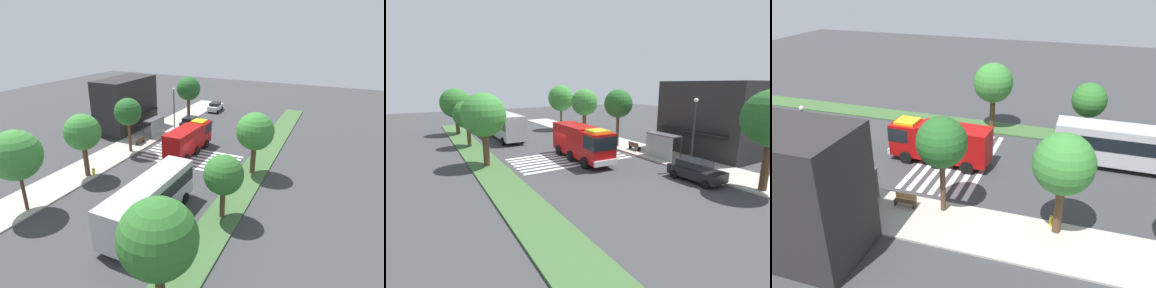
# 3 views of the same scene
# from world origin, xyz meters

# --- Properties ---
(ground_plane) EXTENTS (120.00, 120.00, 0.00)m
(ground_plane) POSITION_xyz_m (0.00, 0.00, 0.00)
(ground_plane) COLOR #38383A
(sidewalk) EXTENTS (60.00, 4.74, 0.14)m
(sidewalk) POSITION_xyz_m (0.00, 9.00, 0.07)
(sidewalk) COLOR #ADA89E
(sidewalk) RESTS_ON ground_plane
(median_strip) EXTENTS (60.00, 3.00, 0.14)m
(median_strip) POSITION_xyz_m (0.00, -8.13, 0.07)
(median_strip) COLOR #3D6033
(median_strip) RESTS_ON ground_plane
(crosswalk) EXTENTS (5.85, 11.93, 0.01)m
(crosswalk) POSITION_xyz_m (1.21, 0.00, 0.01)
(crosswalk) COLOR silver
(crosswalk) RESTS_ON ground_plane
(fire_truck) EXTENTS (8.93, 2.92, 3.54)m
(fire_truck) POSITION_xyz_m (2.61, 0.75, 1.99)
(fire_truck) COLOR #A50C0C
(fire_truck) RESTS_ON ground_plane
(parked_car_west) EXTENTS (4.31, 2.26, 1.66)m
(parked_car_west) POSITION_xyz_m (12.29, 5.43, 0.86)
(parked_car_west) COLOR black
(parked_car_west) RESTS_ON ground_plane
(transit_bus) EXTENTS (10.74, 2.86, 3.67)m
(transit_bus) POSITION_xyz_m (-12.30, -2.98, 2.17)
(transit_bus) COLOR #B2B2B7
(transit_bus) RESTS_ON ground_plane
(bus_stop_shelter) EXTENTS (3.50, 1.40, 2.46)m
(bus_stop_shelter) POSITION_xyz_m (6.19, 7.96, 1.89)
(bus_stop_shelter) COLOR #4C4C51
(bus_stop_shelter) RESTS_ON sidewalk
(bench_near_shelter) EXTENTS (1.60, 0.50, 0.90)m
(bench_near_shelter) POSITION_xyz_m (2.19, 7.98, 0.59)
(bench_near_shelter) COLOR #4C3823
(bench_near_shelter) RESTS_ON sidewalk
(street_lamp) EXTENTS (0.36, 0.36, 6.30)m
(street_lamp) POSITION_xyz_m (10.41, 7.23, 3.85)
(street_lamp) COLOR #2D2D30
(street_lamp) RESTS_ON sidewalk
(storefront_building) EXTENTS (9.92, 5.76, 7.90)m
(storefront_building) POSITION_xyz_m (7.18, 13.84, 3.95)
(storefront_building) COLOR #282626
(storefront_building) RESTS_ON ground_plane
(sidewalk_tree_far_west) EXTENTS (4.23, 4.23, 7.25)m
(sidewalk_tree_far_west) POSITION_xyz_m (-15.67, 7.63, 5.26)
(sidewalk_tree_far_west) COLOR #47301E
(sidewalk_tree_far_west) RESTS_ON sidewalk
(sidewalk_tree_west) EXTENTS (3.77, 3.77, 6.76)m
(sidewalk_tree_west) POSITION_xyz_m (-8.24, 7.63, 4.96)
(sidewalk_tree_west) COLOR #513823
(sidewalk_tree_west) RESTS_ON sidewalk
(sidewalk_tree_center) EXTENTS (3.39, 3.39, 6.86)m
(sidewalk_tree_center) POSITION_xyz_m (-0.54, 7.63, 5.26)
(sidewalk_tree_center) COLOR #513823
(sidewalk_tree_center) RESTS_ON sidewalk
(median_tree_far_west) EXTENTS (4.41, 4.41, 6.87)m
(median_tree_far_west) POSITION_xyz_m (-19.24, -8.13, 4.77)
(median_tree_far_west) COLOR #47301E
(median_tree_far_west) RESTS_ON median_strip
(median_tree_west) EXTENTS (3.29, 3.29, 5.55)m
(median_tree_west) POSITION_xyz_m (-9.29, -8.13, 4.00)
(median_tree_west) COLOR #513823
(median_tree_west) RESTS_ON median_strip
(median_tree_center) EXTENTS (3.98, 3.98, 6.74)m
(median_tree_center) POSITION_xyz_m (0.05, -8.13, 4.83)
(median_tree_center) COLOR #513823
(median_tree_center) RESTS_ON median_strip
(fire_hydrant) EXTENTS (0.28, 0.28, 0.70)m
(fire_hydrant) POSITION_xyz_m (-7.88, 7.13, 0.49)
(fire_hydrant) COLOR gold
(fire_hydrant) RESTS_ON sidewalk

